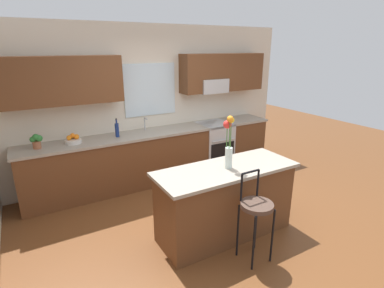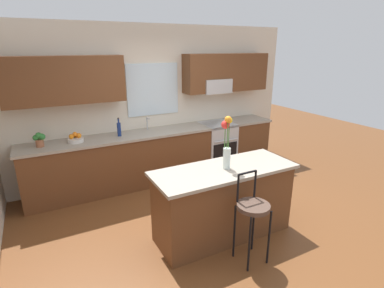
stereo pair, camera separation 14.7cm
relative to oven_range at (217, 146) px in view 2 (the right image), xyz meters
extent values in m
plane|color=brown|center=(-1.17, -1.68, -0.46)|extent=(14.00, 14.00, 0.00)
cube|color=beige|center=(-1.17, 0.38, 0.89)|extent=(5.60, 0.12, 2.70)
cube|color=brown|center=(-2.61, 0.15, 1.39)|extent=(1.73, 0.34, 0.70)
cube|color=brown|center=(0.27, 0.15, 1.39)|extent=(1.73, 0.34, 0.70)
cube|color=silver|center=(-1.17, 0.31, 1.14)|extent=(0.95, 0.03, 0.90)
cube|color=#B7BABC|center=(0.00, 0.12, 1.16)|extent=(0.56, 0.36, 0.26)
cube|color=brown|center=(-1.17, 0.02, -0.02)|extent=(4.50, 0.60, 0.88)
cube|color=#9E9384|center=(-1.17, 0.02, 0.44)|extent=(4.56, 0.64, 0.04)
cube|color=#B7BABC|center=(-1.35, 0.02, 0.39)|extent=(0.54, 0.38, 0.11)
cylinder|color=#B7BABC|center=(-1.35, 0.18, 0.57)|extent=(0.02, 0.02, 0.22)
cylinder|color=#B7BABC|center=(-1.35, 0.12, 0.68)|extent=(0.02, 0.12, 0.02)
cube|color=#B7BABC|center=(0.00, 0.00, 0.00)|extent=(0.60, 0.60, 0.92)
cube|color=black|center=(0.00, -0.29, -0.06)|extent=(0.52, 0.02, 0.40)
cylinder|color=#B7BABC|center=(0.00, -0.33, 0.20)|extent=(0.50, 0.02, 0.02)
cube|color=brown|center=(-1.13, -1.93, -0.02)|extent=(1.71, 0.62, 0.88)
cube|color=#9E9384|center=(-1.13, -1.93, 0.44)|extent=(1.79, 0.70, 0.04)
cylinder|color=black|center=(-1.26, -2.64, -0.13)|extent=(0.02, 0.02, 0.66)
cylinder|color=black|center=(-0.99, -2.64, -0.13)|extent=(0.02, 0.02, 0.66)
cylinder|color=black|center=(-1.26, -2.37, -0.13)|extent=(0.02, 0.02, 0.66)
cylinder|color=black|center=(-0.99, -2.37, -0.13)|extent=(0.02, 0.02, 0.66)
cylinder|color=#4C382D|center=(-1.13, -2.50, 0.23)|extent=(0.36, 0.36, 0.05)
cylinder|color=black|center=(-1.24, -2.37, 0.41)|extent=(0.02, 0.02, 0.32)
cylinder|color=black|center=(-1.01, -2.37, 0.41)|extent=(0.02, 0.02, 0.32)
cylinder|color=black|center=(-1.13, -2.37, 0.57)|extent=(0.23, 0.02, 0.02)
cylinder|color=silver|center=(-1.11, -1.94, 0.59)|extent=(0.09, 0.09, 0.26)
cylinder|color=#3D722D|center=(-1.09, -1.94, 0.80)|extent=(0.01, 0.01, 0.52)
sphere|color=yellow|center=(-1.09, -1.94, 1.06)|extent=(0.07, 0.07, 0.07)
cylinder|color=#3D722D|center=(-1.13, -1.92, 0.77)|extent=(0.01, 0.01, 0.46)
sphere|color=red|center=(-1.13, -1.92, 1.00)|extent=(0.10, 0.10, 0.10)
cylinder|color=#3D722D|center=(-1.13, -1.97, 0.81)|extent=(0.01, 0.01, 0.54)
sphere|color=orange|center=(-1.13, -1.97, 1.08)|extent=(0.08, 0.08, 0.08)
cylinder|color=silver|center=(-2.58, 0.02, 0.49)|extent=(0.24, 0.24, 0.06)
sphere|color=orange|center=(-2.52, 0.02, 0.56)|extent=(0.08, 0.08, 0.08)
sphere|color=orange|center=(-2.58, 0.08, 0.56)|extent=(0.07, 0.07, 0.07)
sphere|color=orange|center=(-2.63, 0.02, 0.56)|extent=(0.07, 0.07, 0.07)
sphere|color=orange|center=(-2.58, 0.02, 0.59)|extent=(0.07, 0.07, 0.07)
cylinder|color=navy|center=(-1.89, 0.02, 0.57)|extent=(0.06, 0.06, 0.22)
cylinder|color=navy|center=(-1.89, 0.02, 0.72)|extent=(0.03, 0.03, 0.07)
cylinder|color=black|center=(-1.89, 0.02, 0.76)|extent=(0.03, 0.03, 0.02)
cylinder|color=#9E5B3D|center=(-3.07, 0.02, 0.52)|extent=(0.11, 0.11, 0.11)
sphere|color=#2D7A33|center=(-3.07, 0.02, 0.63)|extent=(0.10, 0.10, 0.10)
sphere|color=#2D7A33|center=(-3.11, 0.03, 0.60)|extent=(0.09, 0.09, 0.09)
sphere|color=#2D7A33|center=(-3.03, 0.01, 0.61)|extent=(0.10, 0.10, 0.10)
camera|label=1|loc=(-3.17, -4.64, 1.87)|focal=28.01mm
camera|label=2|loc=(-3.05, -4.72, 1.87)|focal=28.01mm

